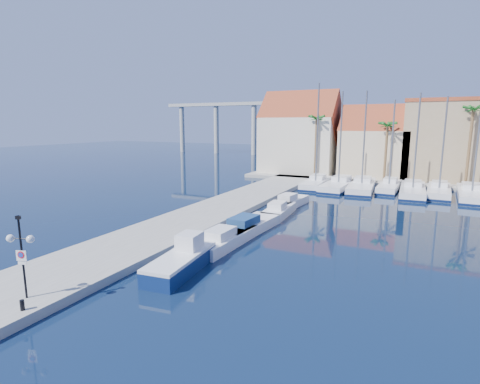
# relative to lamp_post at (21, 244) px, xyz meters

# --- Properties ---
(ground) EXTENTS (260.00, 260.00, 0.00)m
(ground) POSITION_rel_lamp_post_xyz_m (7.57, 3.95, -3.12)
(ground) COLOR black
(ground) RESTS_ON ground
(quay_west) EXTENTS (6.00, 77.00, 0.50)m
(quay_west) POSITION_rel_lamp_post_xyz_m (-1.43, 17.45, -2.87)
(quay_west) COLOR gray
(quay_west) RESTS_ON ground
(shore_north) EXTENTS (54.00, 16.00, 0.50)m
(shore_north) POSITION_rel_lamp_post_xyz_m (17.57, 51.95, -2.87)
(shore_north) COLOR gray
(shore_north) RESTS_ON ground
(lamp_post) EXTENTS (1.30, 0.68, 3.99)m
(lamp_post) POSITION_rel_lamp_post_xyz_m (0.00, 0.00, 0.00)
(lamp_post) COLOR black
(lamp_post) RESTS_ON quay_west
(bollard) EXTENTS (0.19, 0.19, 0.48)m
(bollard) POSITION_rel_lamp_post_xyz_m (0.97, -0.86, -2.38)
(bollard) COLOR black
(bollard) RESTS_ON quay_west
(fishing_boat) EXTENTS (2.51, 5.94, 2.02)m
(fishing_boat) POSITION_rel_lamp_post_xyz_m (4.00, 6.96, -2.45)
(fishing_boat) COLOR #0D2151
(fishing_boat) RESTS_ON ground
(motorboat_west_0) EXTENTS (2.31, 6.64, 1.40)m
(motorboat_west_0) POSITION_rel_lamp_post_xyz_m (4.03, 12.08, -2.61)
(motorboat_west_0) COLOR white
(motorboat_west_0) RESTS_ON ground
(motorboat_west_1) EXTENTS (2.90, 7.44, 1.40)m
(motorboat_west_1) POSITION_rel_lamp_post_xyz_m (4.07, 15.98, -2.61)
(motorboat_west_1) COLOR white
(motorboat_west_1) RESTS_ON ground
(motorboat_west_2) EXTENTS (2.20, 5.91, 1.40)m
(motorboat_west_2) POSITION_rel_lamp_post_xyz_m (4.45, 22.16, -2.61)
(motorboat_west_2) COLOR white
(motorboat_west_2) RESTS_ON ground
(motorboat_west_3) EXTENTS (2.49, 6.13, 1.40)m
(motorboat_west_3) POSITION_rel_lamp_post_xyz_m (4.10, 26.41, -2.61)
(motorboat_west_3) COLOR white
(motorboat_west_3) RESTS_ON ground
(sailboat_0) EXTENTS (2.77, 9.60, 13.75)m
(sailboat_0) POSITION_rel_lamp_post_xyz_m (3.47, 39.73, -2.51)
(sailboat_0) COLOR white
(sailboat_0) RESTS_ON ground
(sailboat_1) EXTENTS (3.46, 11.17, 12.60)m
(sailboat_1) POSITION_rel_lamp_post_xyz_m (6.59, 39.80, -2.55)
(sailboat_1) COLOR white
(sailboat_1) RESTS_ON ground
(sailboat_2) EXTENTS (3.69, 11.51, 12.59)m
(sailboat_2) POSITION_rel_lamp_post_xyz_m (9.43, 40.00, -2.55)
(sailboat_2) COLOR white
(sailboat_2) RESTS_ON ground
(sailboat_3) EXTENTS (2.63, 8.69, 11.46)m
(sailboat_3) POSITION_rel_lamp_post_xyz_m (12.71, 40.88, -2.52)
(sailboat_3) COLOR white
(sailboat_3) RESTS_ON ground
(sailboat_4) EXTENTS (3.07, 10.72, 12.09)m
(sailboat_4) POSITION_rel_lamp_post_xyz_m (15.49, 39.39, -2.55)
(sailboat_4) COLOR white
(sailboat_4) RESTS_ON ground
(sailboat_5) EXTENTS (2.89, 9.66, 11.65)m
(sailboat_5) POSITION_rel_lamp_post_xyz_m (18.37, 40.29, -2.54)
(sailboat_5) COLOR white
(sailboat_5) RESTS_ON ground
(sailboat_6) EXTENTS (3.29, 10.94, 14.51)m
(sailboat_6) POSITION_rel_lamp_post_xyz_m (21.71, 39.88, -2.52)
(sailboat_6) COLOR white
(sailboat_6) RESTS_ON ground
(building_0) EXTENTS (12.30, 9.00, 13.50)m
(building_0) POSITION_rel_lamp_post_xyz_m (-2.43, 50.95, 3.41)
(building_0) COLOR beige
(building_0) RESTS_ON shore_north
(building_1) EXTENTS (10.30, 8.00, 11.00)m
(building_1) POSITION_rel_lamp_post_xyz_m (9.57, 50.95, 2.18)
(building_1) COLOR beige
(building_1) RESTS_ON shore_north
(building_2) EXTENTS (14.20, 10.20, 11.50)m
(building_2) POSITION_rel_lamp_post_xyz_m (20.57, 51.95, 3.14)
(building_2) COLOR #9F8762
(building_2) RESTS_ON shore_north
(palm_0) EXTENTS (2.60, 2.60, 10.15)m
(palm_0) POSITION_rel_lamp_post_xyz_m (1.57, 45.95, 5.96)
(palm_0) COLOR brown
(palm_0) RESTS_ON shore_north
(palm_1) EXTENTS (2.60, 2.60, 9.15)m
(palm_1) POSITION_rel_lamp_post_xyz_m (11.57, 45.95, 5.02)
(palm_1) COLOR brown
(palm_1) RESTS_ON shore_north
(palm_2) EXTENTS (2.60, 2.60, 11.15)m
(palm_2) POSITION_rel_lamp_post_xyz_m (21.57, 45.95, 6.90)
(palm_2) COLOR brown
(palm_2) RESTS_ON shore_north
(viaduct) EXTENTS (48.00, 2.20, 14.45)m
(viaduct) POSITION_rel_lamp_post_xyz_m (-31.50, 85.95, 7.13)
(viaduct) COLOR #9E9E99
(viaduct) RESTS_ON ground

